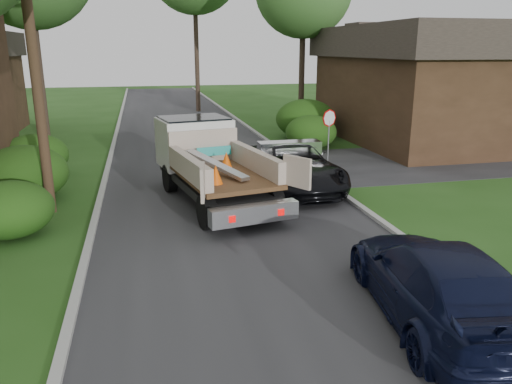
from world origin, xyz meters
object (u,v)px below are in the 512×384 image
object	(u,v)px
flatbed_truck	(205,156)
black_pickup	(292,166)
utility_pole	(32,40)
house_right	(432,82)
stop_sign	(329,126)
navy_suv	(438,282)

from	to	relation	value
flatbed_truck	black_pickup	distance (m)	3.25
utility_pole	house_right	xyz separation A→B (m)	(18.48, 9.02, -2.01)
stop_sign	black_pickup	xyz separation A→B (m)	(-2.52, -2.99, -0.96)
stop_sign	navy_suv	world-z (taller)	stop_sign
house_right	black_pickup	bearing A→B (deg)	-142.26
stop_sign	black_pickup	size ratio (longest dim) A/B	0.42
house_right	black_pickup	distance (m)	13.26
stop_sign	utility_pole	bearing A→B (deg)	-159.38
house_right	flatbed_truck	bearing A→B (deg)	-148.73
utility_pole	navy_suv	xyz separation A→B (m)	(8.08, -8.49, -4.40)
house_right	flatbed_truck	xyz separation A→B (m)	(-13.51, -8.21, -1.76)
stop_sign	utility_pole	size ratio (longest dim) A/B	0.25
stop_sign	flatbed_truck	xyz separation A→B (m)	(-5.71, -3.21, -0.38)
utility_pole	stop_sign	bearing A→B (deg)	20.62
stop_sign	navy_suv	size ratio (longest dim) A/B	0.46
utility_pole	black_pickup	size ratio (longest dim) A/B	1.71
utility_pole	black_pickup	xyz separation A→B (m)	(8.16, 1.03, -4.36)
flatbed_truck	utility_pole	bearing A→B (deg)	178.57
flatbed_truck	navy_suv	distance (m)	9.83
flatbed_truck	navy_suv	bearing A→B (deg)	-82.23
house_right	navy_suv	bearing A→B (deg)	-120.71
flatbed_truck	navy_suv	xyz separation A→B (m)	(3.11, -9.30, -0.62)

